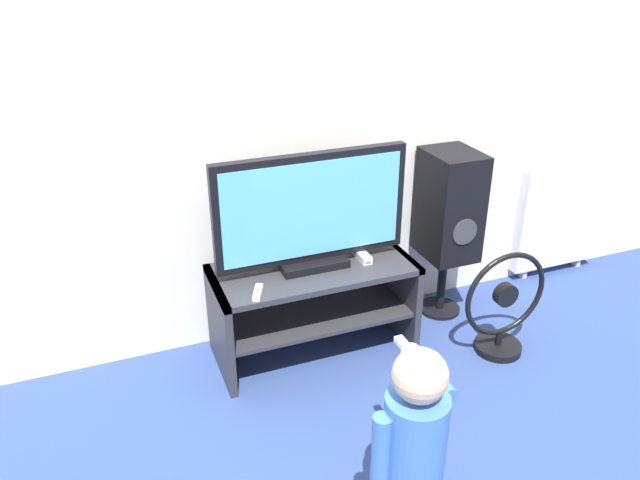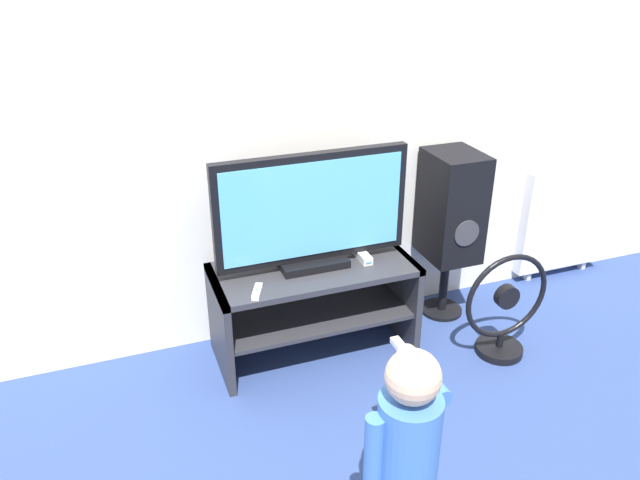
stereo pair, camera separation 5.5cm
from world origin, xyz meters
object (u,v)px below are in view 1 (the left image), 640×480
Objects in this scene: television at (312,213)px; speaker_tower at (449,209)px; remote_primary at (258,292)px; child at (414,435)px; floor_fan at (503,309)px; radiator at (559,217)px; game_console at (361,255)px.

speaker_tower is (0.83, 0.07, -0.14)m from television.
remote_primary is 0.16× the size of child.
child is 1.35m from floor_fan.
floor_fan is 0.80× the size of radiator.
game_console is 1.30× the size of remote_primary.
remote_primary is 2.14m from radiator.
remote_primary is at bearing 102.20° from child.
television is 0.47m from remote_primary.
speaker_tower is at bearing 9.53° from game_console.
speaker_tower is at bearing 54.39° from child.
television is at bearing 27.84° from remote_primary.
floor_fan is at bearing 39.82° from child.
floor_fan is at bearing -144.53° from radiator.
television is 1.12m from floor_fan.
speaker_tower reaches higher than floor_fan.
game_console is at bearing 73.13° from child.
television reaches higher than child.
floor_fan is at bearing -29.31° from game_console.
game_console is 0.21× the size of child.
game_console is 0.18× the size of speaker_tower.
child reaches higher than remote_primary.
child is 1.45× the size of floor_fan.
speaker_tower is at bearing -171.12° from radiator.
radiator reaches higher than floor_fan.
remote_primary is at bearing 170.41° from floor_fan.
game_console is at bearing -170.47° from speaker_tower.
game_console is 1.52m from radiator.
television is 1.33× the size of radiator.
television reaches higher than remote_primary.
child is at bearing -140.18° from floor_fan.
child reaches higher than floor_fan.
television is 7.34× the size of remote_primary.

